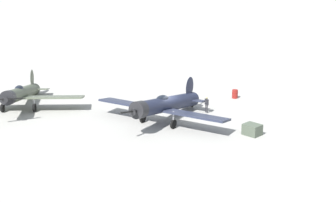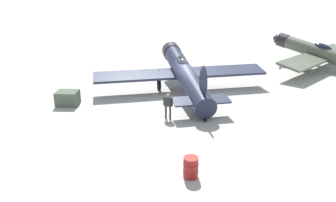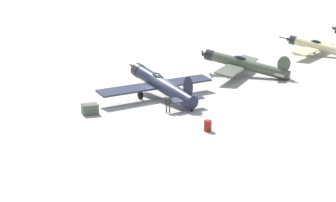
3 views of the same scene
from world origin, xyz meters
TOP-DOWN VIEW (x-y plane):
  - ground_plane at (0.00, 0.00)m, footprint 400.00×400.00m
  - airplane_foreground at (-0.05, -0.52)m, footprint 12.73×11.68m
  - airplane_mid_apron at (-14.49, -2.80)m, footprint 11.80×11.10m
  - airplane_far_line at (-33.47, -5.47)m, footprint 13.17×11.15m
  - ground_crew_mechanic at (2.33, 3.58)m, footprint 0.48×0.43m
  - equipment_crate at (7.97, -0.48)m, footprint 1.67×1.51m
  - fuel_drum at (3.15, 9.59)m, footprint 0.64×0.64m

SIDE VIEW (x-z plane):
  - ground_plane at x=0.00m, z-range 0.00..0.00m
  - fuel_drum at x=3.15m, z-range 0.00..0.89m
  - equipment_crate at x=7.97m, z-range 0.00..0.92m
  - ground_crew_mechanic at x=2.33m, z-range 0.16..1.72m
  - airplane_far_line at x=-33.47m, z-range -0.21..2.86m
  - airplane_mid_apron at x=-14.49m, z-range -0.12..2.97m
  - airplane_foreground at x=-0.05m, z-range -0.07..3.21m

